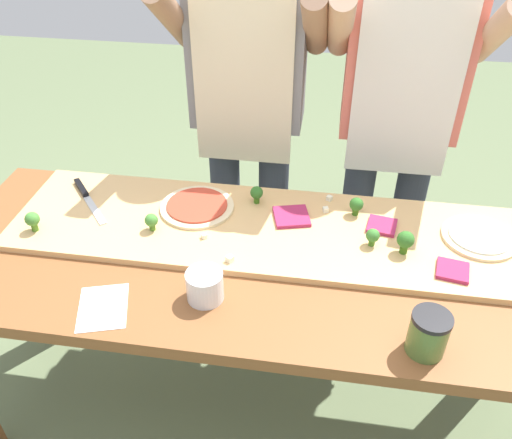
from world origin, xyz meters
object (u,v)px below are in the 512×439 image
(broccoli_floret_center_right, at_px, (151,221))
(broccoli_floret_center_left, at_px, (356,205))
(broccoli_floret_back_left, at_px, (405,241))
(cheese_crumble_d, at_px, (329,198))
(flour_cup, at_px, (205,287))
(pizza_slice_far_right, at_px, (292,217))
(recipe_note, at_px, (103,307))
(cheese_crumble_e, at_px, (326,210))
(broccoli_floret_back_right, at_px, (32,221))
(cook_left, at_px, (248,96))
(broccoli_floret_front_mid, at_px, (373,236))
(chefs_knife, at_px, (86,195))
(pizza_whole_tomato_red, at_px, (197,206))
(prep_table, at_px, (255,283))
(cook_right, at_px, (400,106))
(cheese_crumble_b, at_px, (204,236))
(cheese_crumble_a, at_px, (230,259))
(broccoli_floret_back_mid, at_px, (257,193))
(pizza_slice_near_right, at_px, (453,271))
(pizza_whole_white_garlic, at_px, (479,237))
(pizza_slice_center, at_px, (382,226))
(sauce_jar, at_px, (428,334))

(broccoli_floret_center_right, height_order, broccoli_floret_center_left, broccoli_floret_center_left)
(broccoli_floret_back_left, relative_size, cheese_crumble_d, 4.50)
(broccoli_floret_back_left, xyz_separation_m, flour_cup, (-0.53, -0.24, -0.03))
(pizza_slice_far_right, distance_m, recipe_note, 0.63)
(cheese_crumble_e, bearing_deg, recipe_note, -138.50)
(broccoli_floret_back_right, height_order, cook_left, cook_left)
(cheese_crumble_d, height_order, cook_left, cook_left)
(broccoli_floret_front_mid, bearing_deg, recipe_note, -153.72)
(chefs_knife, height_order, flour_cup, flour_cup)
(cheese_crumble_e, bearing_deg, chefs_knife, -177.47)
(broccoli_floret_front_mid, bearing_deg, pizza_whole_tomato_red, 169.49)
(cook_left, bearing_deg, broccoli_floret_center_right, -109.31)
(prep_table, height_order, pizza_slice_far_right, pizza_slice_far_right)
(broccoli_floret_front_mid, height_order, cheese_crumble_e, broccoli_floret_front_mid)
(pizza_whole_tomato_red, relative_size, broccoli_floret_back_left, 3.27)
(recipe_note, bearing_deg, cook_right, 48.78)
(broccoli_floret_front_mid, distance_m, recipe_note, 0.77)
(flour_cup, distance_m, cook_left, 0.83)
(pizza_slice_far_right, height_order, cheese_crumble_b, cheese_crumble_b)
(broccoli_floret_center_right, xyz_separation_m, flour_cup, (0.22, -0.24, -0.02))
(cheese_crumble_a, xyz_separation_m, cook_left, (-0.06, 0.68, 0.19))
(pizza_whole_tomato_red, xyz_separation_m, broccoli_floret_back_mid, (0.18, 0.06, 0.03))
(pizza_whole_tomato_red, bearing_deg, pizza_slice_far_right, -1.20)
(cook_left, bearing_deg, pizza_slice_near_right, -43.02)
(pizza_whole_white_garlic, height_order, cheese_crumble_e, same)
(pizza_slice_center, height_order, recipe_note, pizza_slice_center)
(pizza_slice_far_right, height_order, broccoli_floret_back_mid, broccoli_floret_back_mid)
(pizza_whole_tomato_red, distance_m, cheese_crumble_a, 0.28)
(broccoli_floret_front_mid, bearing_deg, pizza_slice_near_right, -21.58)
(pizza_whole_tomato_red, relative_size, sauce_jar, 2.08)
(broccoli_floret_front_mid, relative_size, cook_left, 0.03)
(cheese_crumble_b, xyz_separation_m, cook_right, (0.57, 0.59, 0.19))
(cook_left, height_order, cook_right, same)
(prep_table, bearing_deg, sauce_jar, -30.81)
(broccoli_floret_center_left, distance_m, recipe_note, 0.81)
(recipe_note, bearing_deg, broccoli_floret_front_mid, 26.28)
(cook_left, bearing_deg, chefs_knife, -137.69)
(broccoli_floret_back_left, relative_size, broccoli_floret_center_left, 1.19)
(cheese_crumble_e, relative_size, cook_left, 0.01)
(pizza_whole_tomato_red, distance_m, flour_cup, 0.38)
(flour_cup, distance_m, cook_right, 0.98)
(cheese_crumble_e, xyz_separation_m, recipe_note, (-0.55, -0.49, -0.03))
(broccoli_floret_back_left, height_order, cheese_crumble_e, broccoli_floret_back_left)
(cook_right, bearing_deg, pizza_whole_tomato_red, -145.09)
(pizza_whole_tomato_red, xyz_separation_m, pizza_whole_white_garlic, (0.87, -0.02, -0.00))
(recipe_note, bearing_deg, cheese_crumble_a, 35.02)
(broccoli_floret_back_mid, relative_size, cheese_crumble_b, 4.19)
(chefs_knife, relative_size, pizza_slice_far_right, 2.13)
(pizza_whole_white_garlic, relative_size, cook_left, 0.13)
(pizza_slice_far_right, distance_m, broccoli_floret_back_mid, 0.14)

